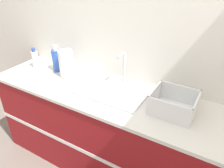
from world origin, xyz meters
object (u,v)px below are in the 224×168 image
object	(u,v)px
paper_towel_roll	(66,64)
dish_rack	(173,105)
bottle_clear	(35,59)
sink	(114,90)
bottle_blue	(57,60)

from	to	relation	value
paper_towel_roll	dish_rack	world-z (taller)	paper_towel_roll
dish_rack	bottle_clear	size ratio (longest dim) A/B	1.49
sink	paper_towel_roll	world-z (taller)	sink
paper_towel_roll	dish_rack	distance (m)	1.08
dish_rack	bottle_blue	bearing A→B (deg)	175.94
sink	bottle_clear	bearing A→B (deg)	179.13
sink	dish_rack	xyz separation A→B (m)	(0.53, -0.02, 0.04)
sink	bottle_blue	xyz separation A→B (m)	(-0.72, 0.07, 0.10)
dish_rack	bottle_clear	bearing A→B (deg)	178.59
bottle_blue	paper_towel_roll	bearing A→B (deg)	-15.87
sink	bottle_blue	world-z (taller)	sink
paper_towel_roll	dish_rack	bearing A→B (deg)	-2.10
dish_rack	bottle_blue	world-z (taller)	bottle_blue
paper_towel_roll	bottle_blue	distance (m)	0.18
sink	bottle_blue	distance (m)	0.73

